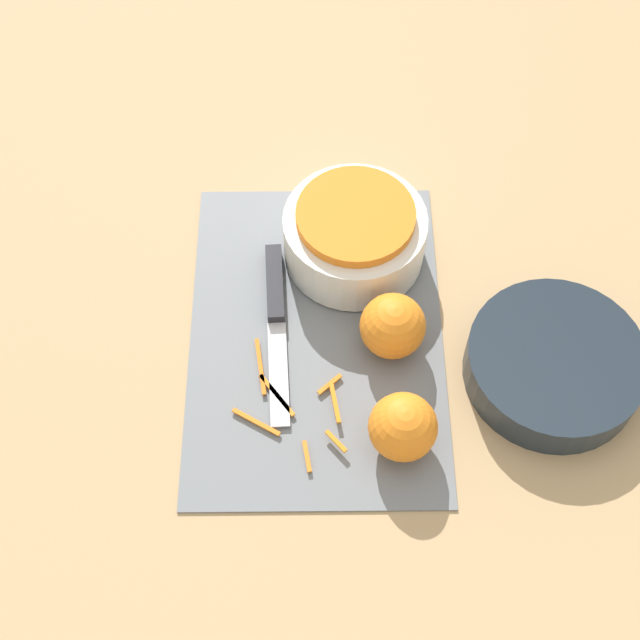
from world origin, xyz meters
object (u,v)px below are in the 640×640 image
(bowl_dark, at_px, (558,364))
(orange_left, at_px, (397,326))
(bowl_speckled, at_px, (358,234))
(orange_right, at_px, (407,427))
(knife, at_px, (279,301))

(bowl_dark, relative_size, orange_left, 2.64)
(bowl_speckled, xyz_separation_m, bowl_dark, (0.17, 0.22, -0.02))
(bowl_speckled, distance_m, orange_left, 0.14)
(bowl_dark, bearing_deg, bowl_speckled, -127.33)
(orange_left, bearing_deg, orange_right, 2.12)
(bowl_speckled, distance_m, knife, 0.13)
(orange_left, bearing_deg, knife, -111.69)
(bowl_speckled, height_order, orange_right, bowl_speckled)
(bowl_dark, bearing_deg, orange_left, -102.48)
(orange_left, bearing_deg, bowl_speckled, -162.88)
(bowl_dark, xyz_separation_m, orange_left, (-0.04, -0.18, 0.02))
(bowl_speckled, height_order, orange_left, bowl_speckled)
(bowl_speckled, relative_size, orange_right, 2.30)
(bowl_speckled, height_order, knife, bowl_speckled)
(orange_left, height_order, orange_right, same)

